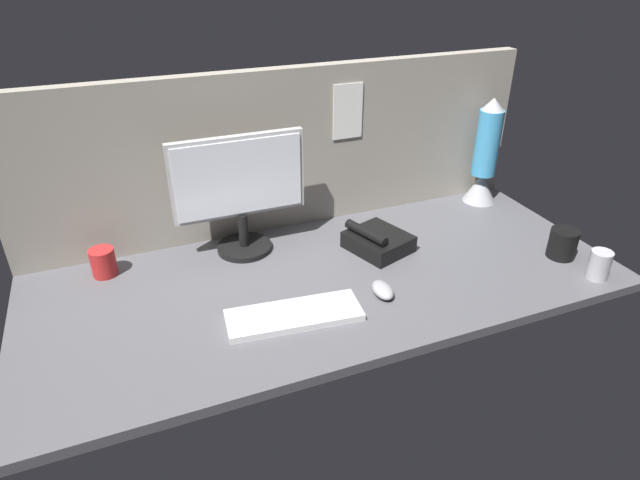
{
  "coord_description": "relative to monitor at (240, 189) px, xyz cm",
  "views": [
    {
      "loc": [
        -54.15,
        -129.72,
        92.05
      ],
      "look_at": [
        -7.72,
        0.0,
        14.0
      ],
      "focal_mm": 30.39,
      "sensor_mm": 36.0,
      "label": 1
    }
  ],
  "objects": [
    {
      "name": "ground_plane",
      "position": [
        19.3,
        -25.12,
        -23.28
      ],
      "size": [
        180.0,
        80.0,
        3.0
      ],
      "primitive_type": "cube",
      "color": "#515156"
    },
    {
      "name": "cubicle_wall_back",
      "position": [
        19.34,
        12.37,
        5.92
      ],
      "size": [
        180.0,
        5.5,
        55.37
      ],
      "color": "gray",
      "rests_on": "ground_plane"
    },
    {
      "name": "monitor",
      "position": [
        0.0,
        0.0,
        0.0
      ],
      "size": [
        42.57,
        18.0,
        39.2
      ],
      "color": "black",
      "rests_on": "ground_plane"
    },
    {
      "name": "keyboard",
      "position": [
        2.9,
        -41.92,
        -20.78
      ],
      "size": [
        38.19,
        16.94,
        2.0
      ],
      "primitive_type": "cube",
      "rotation": [
        0.0,
        0.0,
        -0.11
      ],
      "color": "silver",
      "rests_on": "ground_plane"
    },
    {
      "name": "mouse",
      "position": [
        30.61,
        -41.08,
        -20.08
      ],
      "size": [
        6.39,
        10.04,
        3.4
      ],
      "primitive_type": "ellipsoid",
      "rotation": [
        0.0,
        0.0,
        -0.08
      ],
      "color": "#99999E",
      "rests_on": "ground_plane"
    },
    {
      "name": "mug_steel",
      "position": [
        95.79,
        -57.4,
        -17.21
      ],
      "size": [
        6.41,
        6.41,
        9.15
      ],
      "color": "#B2B2B7",
      "rests_on": "ground_plane"
    },
    {
      "name": "mug_black_travel",
      "position": [
        94.71,
        -43.42,
        -16.96
      ],
      "size": [
        8.97,
        8.97,
        9.64
      ],
      "color": "black",
      "rests_on": "ground_plane"
    },
    {
      "name": "mug_red_plastic",
      "position": [
        -43.96,
        0.67,
        -17.37
      ],
      "size": [
        7.53,
        7.53,
        8.83
      ],
      "color": "red",
      "rests_on": "ground_plane"
    },
    {
      "name": "lava_lamp",
      "position": [
        95.95,
        2.03,
        -4.67
      ],
      "size": [
        12.46,
        12.46,
        40.79
      ],
      "color": "#A5A5AD",
      "rests_on": "ground_plane"
    },
    {
      "name": "desk_phone",
      "position": [
        41.1,
        -17.0,
        -18.59
      ],
      "size": [
        22.16,
        23.42,
        8.8
      ],
      "color": "black",
      "rests_on": "ground_plane"
    }
  ]
}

